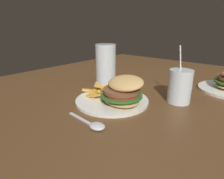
% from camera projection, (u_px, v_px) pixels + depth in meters
% --- Properties ---
extents(dining_table, '(1.60, 1.42, 0.78)m').
position_uv_depth(dining_table, '(167.00, 114.00, 0.84)').
color(dining_table, brown).
rests_on(dining_table, ground_plane).
extents(meal_plate_near, '(0.28, 0.26, 0.11)m').
position_uv_depth(meal_plate_near, '(118.00, 94.00, 0.66)').
color(meal_plate_near, white).
rests_on(meal_plate_near, dining_table).
extents(beer_glass, '(0.10, 0.10, 0.18)m').
position_uv_depth(beer_glass, '(106.00, 65.00, 0.88)').
color(beer_glass, silver).
rests_on(beer_glass, dining_table).
extents(juice_glass, '(0.08, 0.08, 0.20)m').
position_uv_depth(juice_glass, '(180.00, 88.00, 0.67)').
color(juice_glass, silver).
rests_on(juice_glass, dining_table).
extents(spoon, '(0.15, 0.04, 0.01)m').
position_uv_depth(spoon, '(95.00, 125.00, 0.51)').
color(spoon, silver).
rests_on(spoon, dining_table).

